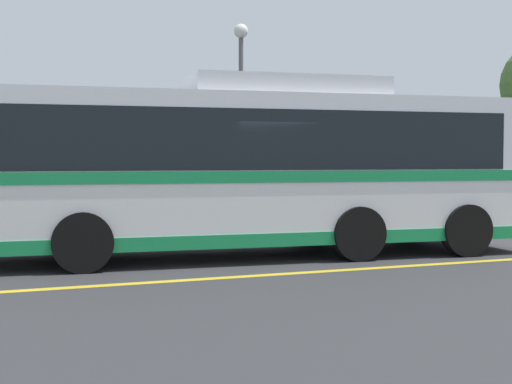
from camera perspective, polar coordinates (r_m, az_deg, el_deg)
ground_plane at (r=13.83m, az=2.01°, el=-5.06°), size 220.00×220.00×0.00m
lane_strip_0 at (r=11.74m, az=3.91°, el=-6.45°), size 30.61×0.20×0.01m
curb_strip at (r=19.69m, az=-6.64°, el=-2.53°), size 38.61×0.36×0.15m
transit_bus at (r=13.62m, az=0.06°, el=2.14°), size 11.09×3.50×3.39m
parked_car_1 at (r=17.69m, az=-15.84°, el=-1.22°), size 4.71×2.20×1.35m
parked_car_2 at (r=19.50m, az=3.75°, el=-0.84°), size 4.77×2.14×1.29m
parked_car_3 at (r=22.70m, az=18.59°, el=-0.37°), size 4.17×2.05×1.35m
street_lamp at (r=21.42m, az=-1.21°, el=8.25°), size 0.42×0.42×5.86m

